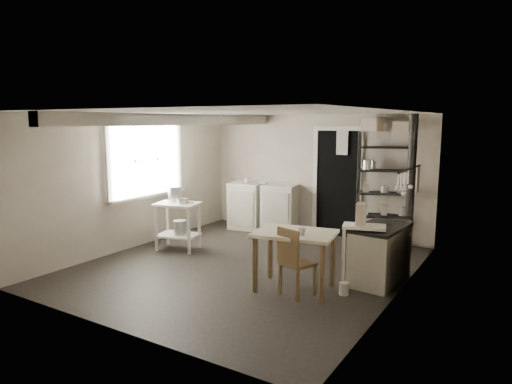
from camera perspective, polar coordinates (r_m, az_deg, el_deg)
The scene contains 31 objects.
floor at distance 7.00m, azimuth -1.31°, elevation -9.26°, with size 5.00×5.00×0.00m, color black.
ceiling at distance 6.65m, azimuth -1.38°, elevation 9.92°, with size 5.00×5.00×0.00m, color silver.
wall_back at distance 8.91m, azimuth 7.45°, elevation 2.18°, with size 4.50×0.02×2.30m, color #BCB1A0.
wall_front at distance 4.86m, azimuth -17.63°, elevation -3.76°, with size 4.50×0.02×2.30m, color #BCB1A0.
wall_left at distance 8.16m, azimuth -14.71°, elevation 1.35°, with size 0.02×5.00×2.30m, color #BCB1A0.
wall_right at distance 5.83m, azimuth 17.54°, elevation -1.70°, with size 0.02×5.00×2.30m, color #BCB1A0.
window at distance 8.24m, azimuth -13.66°, elevation 3.91°, with size 0.12×1.76×1.28m, color silver, non-canonical shape.
doorway at distance 8.73m, azimuth 10.04°, elevation 0.99°, with size 0.96×0.10×2.08m, color silver, non-canonical shape.
ceiling_beam at distance 7.37m, azimuth -9.32°, elevation 8.93°, with size 0.18×5.00×0.18m, color silver, non-canonical shape.
wallpaper_panel at distance 5.84m, azimuth 17.45°, elevation -1.69°, with size 0.01×5.00×2.30m, color beige, non-canonical shape.
utensil_rail at distance 6.37m, azimuth 18.52°, elevation 2.76°, with size 0.06×1.20×0.44m, color silver, non-canonical shape.
prep_table at distance 7.88m, azimuth -9.74°, elevation -4.29°, with size 0.71×0.51×0.81m, color silver, non-canonical shape.
stockpot at distance 7.93m, azimuth -10.08°, elevation -0.24°, with size 0.24×0.24×0.26m, color silver.
saucepan at distance 7.69m, azimuth -9.15°, elevation -1.18°, with size 0.19×0.19×0.11m, color silver.
bucket at distance 7.88m, azimuth -9.46°, elevation -4.40°, with size 0.23×0.23×0.25m, color silver.
base_cabinets at distance 9.18m, azimuth 0.95°, elevation -1.90°, with size 1.44×0.62×0.94m, color beige, non-canonical shape.
mixing_bowl at distance 9.01m, azimuth 0.96°, elevation 1.07°, with size 0.27×0.27×0.07m, color silver.
counter_cup at distance 9.16m, azimuth -1.12°, elevation 1.32°, with size 0.13×0.13×0.10m, color silver.
shelf_rack at distance 8.28m, azimuth 15.79°, elevation 0.01°, with size 0.95×0.37×2.00m, color black, non-canonical shape.
shelf_jar at distance 8.34m, azimuth 14.34°, elevation 3.06°, with size 0.09×0.09×0.20m, color silver.
storage_box_a at distance 8.32m, azimuth 14.44°, elevation 7.44°, with size 0.33×0.29×0.23m, color beige.
storage_box_b at distance 8.16m, azimuth 17.78°, elevation 7.14°, with size 0.26×0.24×0.17m, color beige.
stove at distance 6.45m, azimuth 15.26°, elevation -7.09°, with size 0.55×0.99×0.78m, color beige, non-canonical shape.
stovepipe at distance 6.58m, azimuth 18.89°, elevation 3.27°, with size 0.10×0.10×1.29m, color black, non-canonical shape.
side_ledge at distance 6.17m, azimuth 13.25°, elevation -7.82°, with size 0.55×0.30×0.85m, color silver, non-canonical shape.
oats_box at distance 6.05m, azimuth 13.00°, elevation -2.50°, with size 0.11×0.19×0.29m, color beige.
work_table at distance 6.00m, azimuth 4.84°, elevation -8.61°, with size 1.01×0.71×0.77m, color beige, non-canonical shape.
table_cup at distance 5.70m, azimuth 5.78°, elevation -5.10°, with size 0.10×0.10×0.09m, color silver.
chair at distance 5.79m, azimuth 5.24°, elevation -8.16°, with size 0.36×0.38×0.88m, color brown, non-canonical shape.
flour_sack at distance 8.03m, azimuth 14.36°, elevation -5.38°, with size 0.39×0.33×0.47m, color beige.
floor_crock at distance 6.00m, azimuth 10.94°, elevation -11.80°, with size 0.12×0.12×0.16m, color silver.
Camera 1 is at (3.62, -5.58, 2.18)m, focal length 32.00 mm.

